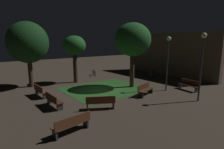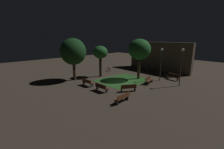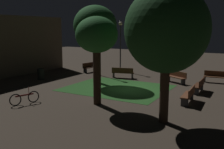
% 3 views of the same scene
% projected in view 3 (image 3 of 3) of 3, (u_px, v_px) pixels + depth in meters
% --- Properties ---
extents(ground_plane, '(60.00, 60.00, 0.00)m').
position_uv_depth(ground_plane, '(130.00, 89.00, 17.81)').
color(ground_plane, '#3D3328').
extents(grass_lawn, '(5.67, 6.82, 0.01)m').
position_uv_depth(grass_lawn, '(117.00, 88.00, 18.12)').
color(grass_lawn, '#23511E').
rests_on(grass_lawn, ground).
extents(bench_by_lamp, '(1.82, 0.58, 0.88)m').
position_uv_depth(bench_by_lamp, '(189.00, 94.00, 14.45)').
color(bench_by_lamp, brown).
rests_on(bench_by_lamp, ground).
extents(bench_front_right, '(1.81, 0.53, 0.88)m').
position_uv_depth(bench_front_right, '(199.00, 85.00, 16.84)').
color(bench_front_right, '#422314').
rests_on(bench_front_right, ground).
extents(bench_path_side, '(1.85, 0.77, 0.88)m').
position_uv_depth(bench_path_side, '(91.00, 67.00, 24.75)').
color(bench_path_side, '#422314').
rests_on(bench_path_side, ground).
extents(bench_lawn_edge, '(1.31, 1.80, 0.88)m').
position_uv_depth(bench_lawn_edge, '(176.00, 77.00, 19.74)').
color(bench_lawn_edge, brown).
rests_on(bench_lawn_edge, ground).
extents(bench_near_trees, '(0.91, 1.86, 0.88)m').
position_uv_depth(bench_near_trees, '(123.00, 72.00, 21.61)').
color(bench_near_trees, '#422314').
rests_on(bench_near_trees, ground).
extents(bench_front_left, '(0.66, 1.84, 0.88)m').
position_uv_depth(bench_front_left, '(216.00, 76.00, 19.81)').
color(bench_front_left, '#512D19').
rests_on(bench_front_left, ground).
extents(tree_near_wall, '(3.21, 3.21, 5.77)m').
position_uv_depth(tree_near_wall, '(95.00, 26.00, 19.29)').
color(tree_near_wall, '#38281C').
rests_on(tree_near_wall, ground).
extents(tree_tall_center, '(2.24, 2.24, 4.72)m').
position_uv_depth(tree_tall_center, '(97.00, 37.00, 13.66)').
color(tree_tall_center, '#2D2116').
rests_on(tree_tall_center, ground).
extents(tree_left_canopy, '(3.55, 3.55, 5.89)m').
position_uv_depth(tree_left_canopy, '(167.00, 30.00, 10.85)').
color(tree_left_canopy, '#38281C').
rests_on(tree_left_canopy, ground).
extents(lamp_post_path_center, '(0.36, 0.36, 4.70)m').
position_uv_depth(lamp_post_path_center, '(120.00, 38.00, 24.84)').
color(lamp_post_path_center, '#333338').
rests_on(lamp_post_path_center, ground).
extents(lamp_post_plaza_west, '(0.36, 0.36, 4.54)m').
position_uv_depth(lamp_post_plaza_west, '(98.00, 40.00, 22.51)').
color(lamp_post_plaza_west, '#333338').
rests_on(lamp_post_plaza_west, ground).
extents(trash_bin, '(0.54, 0.54, 0.88)m').
position_uv_depth(trash_bin, '(41.00, 74.00, 21.02)').
color(trash_bin, black).
rests_on(trash_bin, ground).
extents(bicycle, '(1.60, 0.62, 0.93)m').
position_uv_depth(bicycle, '(25.00, 98.00, 14.22)').
color(bicycle, black).
rests_on(bicycle, ground).
extents(building_wall_backdrop, '(12.14, 0.80, 5.15)m').
position_uv_depth(building_wall_backdrop, '(11.00, 46.00, 22.06)').
color(building_wall_backdrop, brown).
rests_on(building_wall_backdrop, ground).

